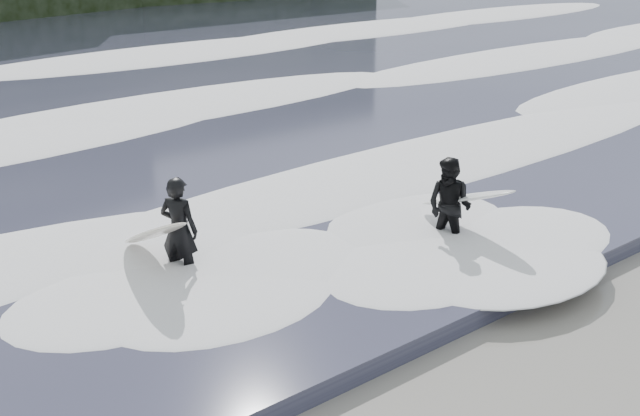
{
  "coord_description": "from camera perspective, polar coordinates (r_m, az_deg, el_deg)",
  "views": [
    {
      "loc": [
        -7.73,
        -3.1,
        5.31
      ],
      "look_at": [
        -0.11,
        6.03,
        1.0
      ],
      "focal_mm": 45.0,
      "sensor_mm": 36.0,
      "label": 1
    }
  ],
  "objects": [
    {
      "name": "surfer_right",
      "position": [
        13.45,
        9.36,
        0.19
      ],
      "size": [
        1.14,
        2.05,
        1.65
      ],
      "color": "black",
      "rests_on": "ground"
    },
    {
      "name": "surfer_left",
      "position": [
        12.32,
        -10.48,
        -1.62
      ],
      "size": [
        1.16,
        2.2,
        1.69
      ],
      "color": "black",
      "rests_on": "ground"
    },
    {
      "name": "foam_near",
      "position": [
        15.17,
        -6.86,
        0.89
      ],
      "size": [
        60.0,
        3.2,
        0.2
      ],
      "primitive_type": "ellipsoid",
      "color": "white",
      "rests_on": "sea"
    },
    {
      "name": "foam_mid",
      "position": [
        21.18,
        -17.39,
        5.66
      ],
      "size": [
        60.0,
        4.0,
        0.24
      ],
      "primitive_type": "ellipsoid",
      "color": "white",
      "rests_on": "sea"
    }
  ]
}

